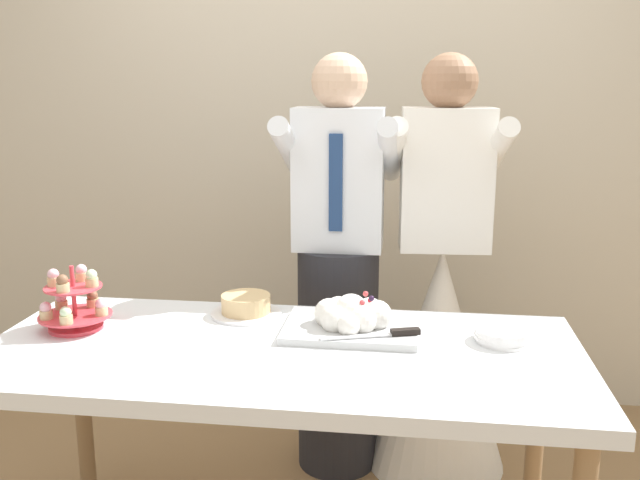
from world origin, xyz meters
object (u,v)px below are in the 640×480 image
Objects in this scene: dessert_table at (281,370)px; person_groom at (338,290)px; cupcake_stand at (74,304)px; round_cake at (246,306)px; plate_stack at (504,335)px; person_bride at (440,330)px; main_cake_tray at (352,318)px.

dessert_table is 0.70m from person_groom.
round_cake is at bearing 21.93° from cupcake_stand.
cupcake_stand is 1.36m from plate_stack.
dessert_table is 0.34m from round_cake.
person_bride is (0.50, 0.74, -0.12)m from dessert_table.
person_groom is (-0.57, 0.56, -0.05)m from plate_stack.
plate_stack is 0.80m from person_groom.
cupcake_stand reaches higher than plate_stack.
person_groom reaches higher than round_cake.
person_groom is at bearing 38.46° from cupcake_stand.
person_groom is at bearing -173.08° from person_bride.
person_groom is at bearing 135.62° from plate_stack.
plate_stack is 0.85m from round_cake.
round_cake is at bearing 170.41° from plate_stack.
round_cake is at bearing 122.18° from dessert_table.
person_groom is (0.27, 0.42, -0.06)m from round_cake.
cupcake_stand is at bearing -158.07° from round_cake.
main_cake_tray is (0.88, 0.09, -0.04)m from cupcake_stand.
person_bride is (0.68, 0.47, -0.22)m from round_cake.
cupcake_stand reaches higher than round_cake.
round_cake reaches higher than dessert_table.
plate_stack is 0.11× the size of person_bride.
cupcake_stand is at bearing -141.54° from person_groom.
main_cake_tray reaches higher than plate_stack.
cupcake_stand is at bearing 174.13° from dessert_table.
round_cake is at bearing -123.08° from person_groom.
cupcake_stand is 0.14× the size of person_groom.
dessert_table is 0.69m from plate_stack.
plate_stack is (0.67, 0.13, 0.10)m from dessert_table.
round_cake is at bearing 163.12° from main_cake_tray.
round_cake is (-0.84, 0.14, 0.01)m from plate_stack.
person_bride is (0.30, 0.58, -0.24)m from main_cake_tray.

